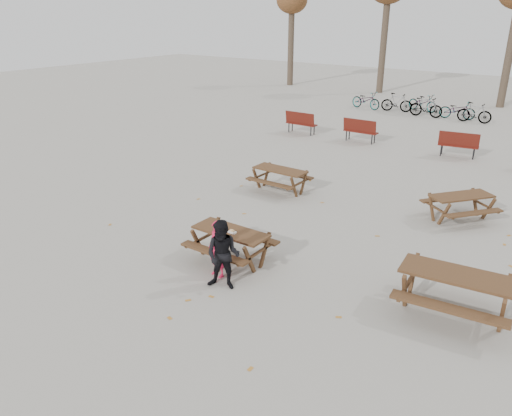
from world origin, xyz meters
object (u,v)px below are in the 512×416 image
Objects in this scene: picnic_table_far at (460,208)px; picnic_table_north at (280,180)px; main_picnic_table at (231,238)px; food_tray at (232,232)px; adult at (223,255)px; picnic_table_east at (454,294)px; soda_bottle at (216,228)px; child at (217,249)px.

picnic_table_north is at bearing 138.29° from picnic_table_far.
food_tray is (0.11, -0.08, 0.21)m from main_picnic_table.
picnic_table_north is at bearing 91.52° from adult.
picnic_table_east is at bearing 10.13° from food_tray.
food_tray is 4.79m from picnic_table_east.
picnic_table_east is at bearing -128.09° from picnic_table_far.
food_tray is at bearing -35.49° from main_picnic_table.
picnic_table_north is at bearing 143.22° from picnic_table_east.
soda_bottle is at bearing -72.65° from picnic_table_north.
adult is at bearing -162.75° from picnic_table_east.
food_tray is at bearing 97.52° from adult.
picnic_table_far is (3.66, 5.59, -0.22)m from main_picnic_table.
food_tray is 0.65m from child.
picnic_table_north is (-1.68, 4.66, -0.22)m from main_picnic_table.
main_picnic_table is 10.00× the size of food_tray.
food_tray reaches higher than picnic_table_north.
picnic_table_east is at bearing -30.01° from picnic_table_north.
adult reaches higher than picnic_table_north.
picnic_table_north is at bearing 115.06° from child.
food_tray is 5.09m from picnic_table_north.
picnic_table_north is at bearing 110.72° from food_tray.
main_picnic_table is 0.41m from soda_bottle.
adult reaches higher than child.
adult reaches higher than main_picnic_table.
main_picnic_table is 6.69m from picnic_table_far.
adult is 0.89× the size of picnic_table_north.
soda_bottle reaches higher than picnic_table_east.
picnic_table_north is 1.01× the size of picnic_table_far.
picnic_table_east is 7.58m from picnic_table_north.
child is 0.76× the size of picnic_table_far.
adult reaches higher than picnic_table_far.
child reaches higher than food_tray.
soda_bottle reaches higher than main_picnic_table.
picnic_table_far is at bearing 44.89° from adult.
picnic_table_east is (4.71, 0.84, -0.35)m from food_tray.
soda_bottle is 0.08× the size of picnic_table_east.
picnic_table_east is (5.07, 0.96, -0.40)m from soda_bottle.
picnic_table_far is at bearing 10.88° from picnic_table_north.
child is (0.44, -0.51, -0.20)m from soda_bottle.
child reaches higher than main_picnic_table.
adult is at bearing -59.02° from main_picnic_table.
child is at bearing -168.19° from picnic_table_east.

